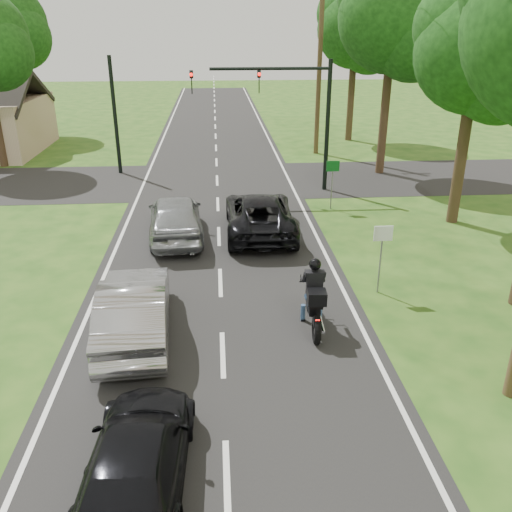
{
  "coord_description": "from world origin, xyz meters",
  "views": [
    {
      "loc": [
        -0.02,
        -11.21,
        7.42
      ],
      "look_at": [
        1.04,
        3.0,
        1.3
      ],
      "focal_mm": 38.0,
      "sensor_mm": 36.0,
      "label": 1
    }
  ],
  "objects_px": {
    "silver_suv": "(175,217)",
    "dark_car_behind": "(138,457)",
    "motorcycle_rider": "(314,301)",
    "silver_sedan": "(135,309)",
    "dark_suv": "(260,214)",
    "utility_pole_far": "(319,67)",
    "sign_green": "(333,173)",
    "traffic_signal": "(288,102)",
    "sign_white": "(382,243)"
  },
  "relations": [
    {
      "from": "motorcycle_rider",
      "to": "dark_car_behind",
      "type": "relative_size",
      "value": 0.55
    },
    {
      "from": "silver_sedan",
      "to": "silver_suv",
      "type": "height_order",
      "value": "silver_suv"
    },
    {
      "from": "motorcycle_rider",
      "to": "sign_green",
      "type": "xyz_separation_m",
      "value": [
        2.49,
        9.88,
        0.82
      ]
    },
    {
      "from": "silver_suv",
      "to": "utility_pole_far",
      "type": "distance_m",
      "value": 16.56
    },
    {
      "from": "silver_suv",
      "to": "utility_pole_far",
      "type": "bearing_deg",
      "value": -123.74
    },
    {
      "from": "silver_suv",
      "to": "dark_car_behind",
      "type": "relative_size",
      "value": 1.15
    },
    {
      "from": "dark_car_behind",
      "to": "silver_sedan",
      "type": "bearing_deg",
      "value": -79.39
    },
    {
      "from": "traffic_signal",
      "to": "dark_suv",
      "type": "bearing_deg",
      "value": -107.17
    },
    {
      "from": "silver_sedan",
      "to": "sign_white",
      "type": "xyz_separation_m",
      "value": [
        6.89,
        1.95,
        0.8
      ]
    },
    {
      "from": "dark_car_behind",
      "to": "sign_white",
      "type": "bearing_deg",
      "value": -129.0
    },
    {
      "from": "silver_sedan",
      "to": "sign_green",
      "type": "bearing_deg",
      "value": -129.47
    },
    {
      "from": "motorcycle_rider",
      "to": "dark_car_behind",
      "type": "bearing_deg",
      "value": -124.5
    },
    {
      "from": "dark_car_behind",
      "to": "traffic_signal",
      "type": "distance_m",
      "value": 18.93
    },
    {
      "from": "dark_suv",
      "to": "dark_car_behind",
      "type": "distance_m",
      "value": 12.63
    },
    {
      "from": "dark_car_behind",
      "to": "sign_green",
      "type": "height_order",
      "value": "sign_green"
    },
    {
      "from": "motorcycle_rider",
      "to": "silver_suv",
      "type": "height_order",
      "value": "motorcycle_rider"
    },
    {
      "from": "silver_sedan",
      "to": "sign_white",
      "type": "height_order",
      "value": "sign_white"
    },
    {
      "from": "dark_suv",
      "to": "silver_suv",
      "type": "distance_m",
      "value": 3.17
    },
    {
      "from": "dark_suv",
      "to": "utility_pole_far",
      "type": "xyz_separation_m",
      "value": [
        4.63,
        13.72,
        4.32
      ]
    },
    {
      "from": "silver_sedan",
      "to": "dark_suv",
      "type": "bearing_deg",
      "value": -121.41
    },
    {
      "from": "silver_suv",
      "to": "sign_white",
      "type": "xyz_separation_m",
      "value": [
        6.29,
        -5.04,
        0.76
      ]
    },
    {
      "from": "motorcycle_rider",
      "to": "sign_white",
      "type": "xyz_separation_m",
      "value": [
        2.29,
        1.88,
        0.82
      ]
    },
    {
      "from": "dark_suv",
      "to": "silver_sedan",
      "type": "relative_size",
      "value": 1.14
    },
    {
      "from": "motorcycle_rider",
      "to": "silver_sedan",
      "type": "bearing_deg",
      "value": -175.85
    },
    {
      "from": "silver_sedan",
      "to": "traffic_signal",
      "type": "relative_size",
      "value": 0.75
    },
    {
      "from": "motorcycle_rider",
      "to": "sign_white",
      "type": "height_order",
      "value": "sign_white"
    },
    {
      "from": "motorcycle_rider",
      "to": "dark_car_behind",
      "type": "height_order",
      "value": "motorcycle_rider"
    },
    {
      "from": "motorcycle_rider",
      "to": "traffic_signal",
      "type": "distance_m",
      "value": 13.36
    },
    {
      "from": "utility_pole_far",
      "to": "motorcycle_rider",
      "type": "bearing_deg",
      "value": -100.28
    },
    {
      "from": "dark_suv",
      "to": "sign_green",
      "type": "bearing_deg",
      "value": -140.33
    },
    {
      "from": "motorcycle_rider",
      "to": "silver_suv",
      "type": "distance_m",
      "value": 7.99
    },
    {
      "from": "dark_car_behind",
      "to": "utility_pole_far",
      "type": "bearing_deg",
      "value": -103.74
    },
    {
      "from": "motorcycle_rider",
      "to": "dark_suv",
      "type": "relative_size",
      "value": 0.42
    },
    {
      "from": "dark_suv",
      "to": "sign_white",
      "type": "distance_m",
      "value": 6.21
    },
    {
      "from": "silver_sedan",
      "to": "dark_car_behind",
      "type": "height_order",
      "value": "silver_sedan"
    },
    {
      "from": "silver_sedan",
      "to": "sign_white",
      "type": "relative_size",
      "value": 2.24
    },
    {
      "from": "dark_suv",
      "to": "sign_white",
      "type": "height_order",
      "value": "sign_white"
    },
    {
      "from": "traffic_signal",
      "to": "sign_green",
      "type": "relative_size",
      "value": 3.0
    },
    {
      "from": "silver_suv",
      "to": "sign_white",
      "type": "distance_m",
      "value": 8.09
    },
    {
      "from": "dark_car_behind",
      "to": "utility_pole_far",
      "type": "xyz_separation_m",
      "value": [
        7.7,
        25.96,
        4.46
      ]
    },
    {
      "from": "utility_pole_far",
      "to": "sign_green",
      "type": "xyz_separation_m",
      "value": [
        -1.3,
        -11.02,
        -3.49
      ]
    },
    {
      "from": "silver_sedan",
      "to": "silver_suv",
      "type": "bearing_deg",
      "value": -98.91
    },
    {
      "from": "dark_suv",
      "to": "silver_suv",
      "type": "relative_size",
      "value": 1.12
    },
    {
      "from": "silver_suv",
      "to": "silver_sedan",
      "type": "bearing_deg",
      "value": 80.47
    },
    {
      "from": "motorcycle_rider",
      "to": "utility_pole_far",
      "type": "bearing_deg",
      "value": 82.93
    },
    {
      "from": "silver_sedan",
      "to": "traffic_signal",
      "type": "xyz_separation_m",
      "value": [
        5.53,
        12.97,
        3.34
      ]
    },
    {
      "from": "traffic_signal",
      "to": "silver_sedan",
      "type": "bearing_deg",
      "value": -113.09
    },
    {
      "from": "traffic_signal",
      "to": "sign_white",
      "type": "distance_m",
      "value": 11.39
    },
    {
      "from": "dark_car_behind",
      "to": "sign_white",
      "type": "relative_size",
      "value": 1.98
    },
    {
      "from": "silver_suv",
      "to": "dark_car_behind",
      "type": "bearing_deg",
      "value": 85.78
    }
  ]
}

